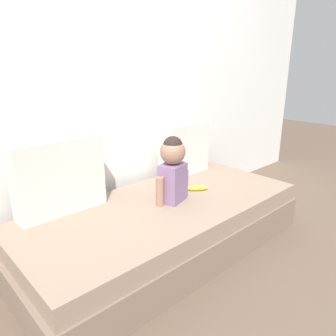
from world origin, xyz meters
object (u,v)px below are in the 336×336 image
object	(u,v)px
throw_pillow_left	(59,176)
banana	(198,188)
throw_pillow_right	(184,149)
couch	(164,227)
toddler	(173,167)

from	to	relation	value
throw_pillow_left	banana	xyz separation A→B (m)	(0.91, -0.37, -0.22)
throw_pillow_right	banana	bearing A→B (deg)	-121.60
couch	banana	size ratio (longest dim) A/B	12.21
banana	toddler	bearing A→B (deg)	-179.54
throw_pillow_right	toddler	size ratio (longest dim) A/B	0.99
couch	throw_pillow_left	world-z (taller)	throw_pillow_left
throw_pillow_right	toddler	distance (m)	0.62
throw_pillow_left	toddler	world-z (taller)	throw_pillow_left
banana	throw_pillow_left	bearing A→B (deg)	157.98
banana	couch	bearing A→B (deg)	179.23
throw_pillow_left	banana	size ratio (longest dim) A/B	3.35
throw_pillow_left	toddler	xyz separation A→B (m)	(0.65, -0.37, 0.01)
toddler	banana	world-z (taller)	toddler
throw_pillow_left	banana	distance (m)	1.01
throw_pillow_right	banana	size ratio (longest dim) A/B	2.71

